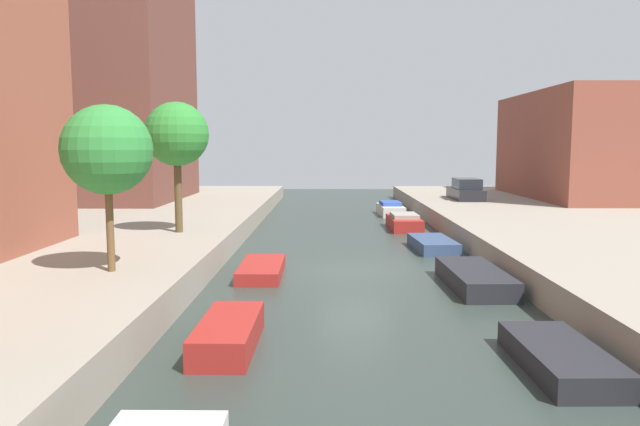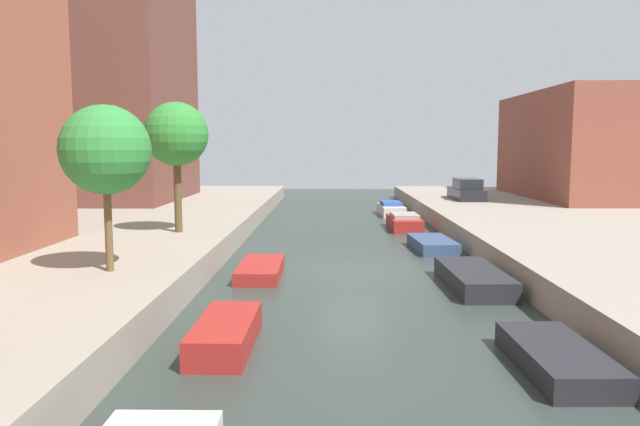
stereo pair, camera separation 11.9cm
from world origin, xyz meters
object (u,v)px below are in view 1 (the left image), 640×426
object	(u,v)px
moored_boat_right_2	(475,278)
moored_boat_right_3	(433,244)
street_tree_2	(177,135)
moored_boat_right_1	(560,358)
moored_boat_right_4	(404,222)
apartment_tower_far	(100,22)
parked_car	(466,191)
low_block_right	(599,145)
street_tree_1	(107,150)
moored_boat_left_2	(229,334)
moored_boat_left_3	(262,269)
moored_boat_right_5	(390,209)

from	to	relation	value
moored_boat_right_2	moored_boat_right_3	distance (m)	6.99
street_tree_2	moored_boat_right_1	distance (m)	17.46
moored_boat_right_4	apartment_tower_far	bearing A→B (deg)	159.24
parked_car	low_block_right	bearing A→B (deg)	9.72
street_tree_2	moored_boat_right_3	bearing A→B (deg)	7.65
street_tree_1	moored_boat_right_4	world-z (taller)	street_tree_1
apartment_tower_far	street_tree_2	world-z (taller)	apartment_tower_far
apartment_tower_far	moored_boat_right_2	size ratio (longest dim) A/B	5.32
apartment_tower_far	moored_boat_right_1	bearing A→B (deg)	-54.86
moored_boat_right_3	moored_boat_right_4	distance (m)	6.66
moored_boat_left_2	moored_boat_left_3	xyz separation A→B (m)	(-0.08, 7.61, -0.10)
apartment_tower_far	moored_boat_right_3	bearing A→B (deg)	-35.32
moored_boat_right_5	moored_boat_left_2	bearing A→B (deg)	-103.82
moored_boat_left_3	moored_boat_left_2	bearing A→B (deg)	-89.37
moored_boat_left_3	moored_boat_right_1	world-z (taller)	moored_boat_right_1
low_block_right	moored_boat_right_3	size ratio (longest dim) A/B	4.16
parked_car	moored_boat_right_3	size ratio (longest dim) A/B	1.28
moored_boat_left_3	moored_boat_right_4	xyz separation A→B (m)	(6.60, 11.92, 0.17)
moored_boat_right_2	moored_boat_right_4	world-z (taller)	moored_boat_right_4
moored_boat_left_2	moored_boat_right_1	bearing A→B (deg)	-10.35
moored_boat_right_4	moored_boat_left_2	bearing A→B (deg)	-108.46
street_tree_2	parked_car	bearing A→B (deg)	45.19
moored_boat_left_3	moored_boat_right_1	distance (m)	11.39
moored_boat_right_4	moored_boat_right_2	bearing A→B (deg)	-87.74
low_block_right	moored_boat_right_5	size ratio (longest dim) A/B	4.01
moored_boat_right_2	street_tree_2	bearing A→B (deg)	153.36
moored_boat_right_4	moored_boat_right_5	xyz separation A→B (m)	(-0.03, 6.83, 0.00)
apartment_tower_far	moored_boat_right_3	distance (m)	27.15
low_block_right	moored_boat_right_3	world-z (taller)	low_block_right
moored_boat_right_1	moored_boat_right_2	size ratio (longest dim) A/B	0.79
moored_boat_right_2	moored_boat_right_5	distance (m)	20.47
moored_boat_right_2	moored_boat_right_4	distance (m)	13.64
moored_boat_left_2	moored_boat_right_5	size ratio (longest dim) A/B	0.88
street_tree_2	moored_boat_right_3	size ratio (longest dim) A/B	1.49
street_tree_1	moored_boat_left_2	world-z (taller)	street_tree_1
apartment_tower_far	moored_boat_right_5	bearing A→B (deg)	-1.40
street_tree_1	moored_boat_right_3	size ratio (longest dim) A/B	1.31
moored_boat_right_1	moored_boat_right_4	size ratio (longest dim) A/B	0.90
moored_boat_right_2	moored_boat_right_5	xyz separation A→B (m)	(-0.57, 20.46, 0.09)
moored_boat_right_3	moored_boat_right_4	world-z (taller)	moored_boat_right_4
low_block_right	street_tree_1	world-z (taller)	low_block_right
low_block_right	moored_boat_right_3	bearing A→B (deg)	-131.99
low_block_right	street_tree_1	bearing A→B (deg)	-135.02
moored_boat_right_1	moored_boat_right_2	world-z (taller)	moored_boat_right_2
apartment_tower_far	street_tree_2	distance (m)	19.33
moored_boat_left_3	moored_boat_right_2	xyz separation A→B (m)	(7.14, -1.71, 0.09)
moored_boat_left_2	moored_boat_left_3	distance (m)	7.61
moored_boat_right_5	moored_boat_right_3	bearing A→B (deg)	-88.10
moored_boat_right_4	low_block_right	bearing A→B (deg)	32.16
moored_boat_left_3	moored_boat_right_2	world-z (taller)	moored_boat_right_2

